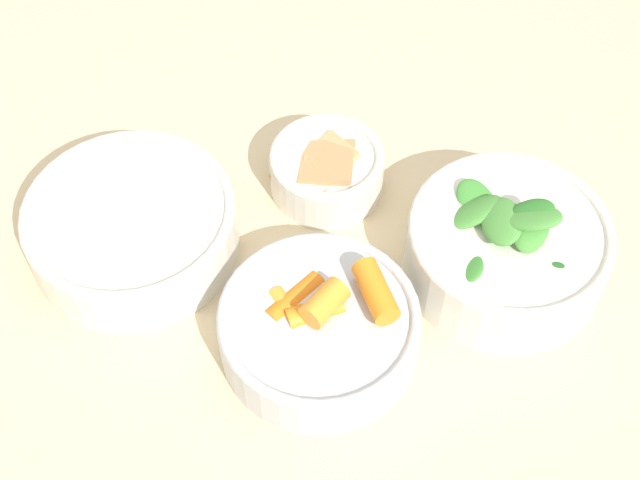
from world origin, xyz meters
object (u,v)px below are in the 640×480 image
(bowl_cookies, at_px, (326,168))
(bowl_carrots, at_px, (319,327))
(bowl_beans_hotdog, at_px, (132,228))
(bowl_greens, at_px, (506,247))

(bowl_cookies, bearing_deg, bowl_carrots, 131.92)
(bowl_beans_hotdog, xyz_separation_m, bowl_cookies, (-0.08, -0.18, -0.00))
(bowl_beans_hotdog, bearing_deg, bowl_cookies, -113.84)
(bowl_greens, xyz_separation_m, bowl_beans_hotdog, (0.27, 0.22, -0.01))
(bowl_carrots, height_order, bowl_cookies, bowl_carrots)
(bowl_carrots, bearing_deg, bowl_greens, -110.95)
(bowl_cookies, bearing_deg, bowl_beans_hotdog, 66.16)
(bowl_carrots, relative_size, bowl_beans_hotdog, 0.88)
(bowl_cookies, bearing_deg, bowl_greens, -168.21)
(bowl_carrots, xyz_separation_m, bowl_greens, (-0.07, -0.17, 0.01))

